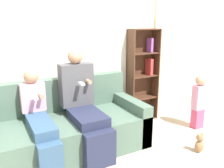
{
  "coord_description": "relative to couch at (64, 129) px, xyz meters",
  "views": [
    {
      "loc": [
        -1.06,
        -2.17,
        1.6
      ],
      "look_at": [
        0.45,
        0.61,
        0.78
      ],
      "focal_mm": 38.0,
      "sensor_mm": 36.0,
      "label": 1
    }
  ],
  "objects": [
    {
      "name": "child_seated",
      "position": [
        -0.31,
        -0.15,
        0.25
      ],
      "size": [
        0.29,
        0.88,
        1.06
      ],
      "color": "#335170",
      "rests_on": "ground_plane"
    },
    {
      "name": "ground_plane",
      "position": [
        0.28,
        -0.57,
        -0.28
      ],
      "size": [
        14.0,
        14.0,
        0.0
      ],
      "primitive_type": "plane",
      "color": "beige"
    },
    {
      "name": "couch",
      "position": [
        0.0,
        0.0,
        0.0
      ],
      "size": [
        2.06,
        0.92,
        0.87
      ],
      "color": "#4C6656",
      "rests_on": "ground_plane"
    },
    {
      "name": "teddy_bear",
      "position": [
        1.48,
        -0.88,
        -0.16
      ],
      "size": [
        0.13,
        0.1,
        0.26
      ],
      "color": "#936B47",
      "rests_on": "ground_plane"
    },
    {
      "name": "curtain_panel",
      "position": [
        2.08,
        0.44,
        0.78
      ],
      "size": [
        0.67,
        0.04,
        2.12
      ],
      "color": "beige",
      "rests_on": "ground_plane"
    },
    {
      "name": "toddler_standing",
      "position": [
        2.03,
        -0.35,
        0.17
      ],
      "size": [
        0.21,
        0.17,
        0.85
      ],
      "color": "#DB4C75",
      "rests_on": "ground_plane"
    },
    {
      "name": "back_wall",
      "position": [
        0.28,
        0.49,
        0.99
      ],
      "size": [
        10.0,
        0.06,
        2.55
      ],
      "color": "silver",
      "rests_on": "ground_plane"
    },
    {
      "name": "bookshelf",
      "position": [
        1.46,
        0.37,
        0.42
      ],
      "size": [
        0.51,
        0.22,
        1.51
      ],
      "color": "#4C2D1E",
      "rests_on": "ground_plane"
    },
    {
      "name": "adult_seated",
      "position": [
        0.24,
        -0.09,
        0.36
      ],
      "size": [
        0.43,
        0.86,
        1.27
      ],
      "color": "#232842",
      "rests_on": "ground_plane"
    }
  ]
}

